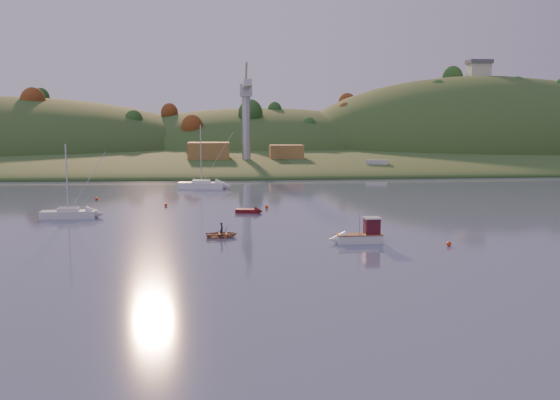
{
  "coord_description": "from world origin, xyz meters",
  "views": [
    {
      "loc": [
        -2.46,
        -45.69,
        13.14
      ],
      "look_at": [
        3.83,
        31.89,
        3.14
      ],
      "focal_mm": 40.0,
      "sensor_mm": 36.0,
      "label": 1
    }
  ],
  "objects": [
    {
      "name": "hill_right",
      "position": [
        95.0,
        195.0,
        0.0
      ],
      "size": [
        150.0,
        130.0,
        60.0
      ],
      "primitive_type": "ellipsoid",
      "color": "#23461C",
      "rests_on": "ground"
    },
    {
      "name": "shed_west",
      "position": [
        -8.0,
        123.0,
        4.8
      ],
      "size": [
        11.0,
        8.0,
        4.8
      ],
      "primitive_type": "cube",
      "color": "olive",
      "rests_on": "wharf"
    },
    {
      "name": "hillside_trees",
      "position": [
        0.0,
        185.0,
        0.0
      ],
      "size": [
        280.0,
        50.0,
        32.0
      ],
      "primitive_type": null,
      "color": "#214418",
      "rests_on": "ground"
    },
    {
      "name": "paddler",
      "position": [
        -3.42,
        23.8,
        0.72
      ],
      "size": [
        0.41,
        0.56,
        1.43
      ],
      "primitive_type": "imported",
      "rotation": [
        0.0,
        0.0,
        1.7
      ],
      "color": "black",
      "rests_on": "ground"
    },
    {
      "name": "buoy_3",
      "position": [
        -12.26,
        49.59,
        0.25
      ],
      "size": [
        0.5,
        0.5,
        0.5
      ],
      "primitive_type": "sphere",
      "color": "red",
      "rests_on": "ground"
    },
    {
      "name": "buoy_0",
      "position": [
        20.41,
        16.91,
        0.25
      ],
      "size": [
        0.5,
        0.5,
        0.5
      ],
      "primitive_type": "sphere",
      "color": "red",
      "rests_on": "ground"
    },
    {
      "name": "far_shore",
      "position": [
        0.0,
        230.0,
        0.0
      ],
      "size": [
        620.0,
        220.0,
        1.5
      ],
      "primitive_type": "cube",
      "color": "#23461C",
      "rests_on": "ground"
    },
    {
      "name": "hill_left",
      "position": [
        -90.0,
        200.0,
        0.0
      ],
      "size": [
        170.0,
        140.0,
        44.0
      ],
      "primitive_type": "ellipsoid",
      "color": "#23461C",
      "rests_on": "ground"
    },
    {
      "name": "work_vessel",
      "position": [
        34.39,
        108.0,
        1.15
      ],
      "size": [
        13.29,
        7.49,
        3.23
      ],
      "rotation": [
        0.0,
        0.0,
        -0.25
      ],
      "color": "slate",
      "rests_on": "ground"
    },
    {
      "name": "sailboat_far",
      "position": [
        -7.95,
        74.86,
        0.78
      ],
      "size": [
        9.08,
        4.0,
        12.18
      ],
      "rotation": [
        0.0,
        0.0,
        -0.16
      ],
      "color": "white",
      "rests_on": "ground"
    },
    {
      "name": "red_tender",
      "position": [
        0.74,
        42.09,
        0.28
      ],
      "size": [
        4.07,
        2.09,
        1.32
      ],
      "rotation": [
        0.0,
        0.0,
        -0.21
      ],
      "color": "#5D0D12",
      "rests_on": "ground"
    },
    {
      "name": "ground",
      "position": [
        0.0,
        0.0,
        0.0
      ],
      "size": [
        500.0,
        500.0,
        0.0
      ],
      "primitive_type": "plane",
      "color": "#3A425F",
      "rests_on": "ground"
    },
    {
      "name": "hilltop_house",
      "position": [
        95.0,
        195.0,
        33.4
      ],
      "size": [
        9.0,
        7.0,
        6.45
      ],
      "color": "beige",
      "rests_on": "hill_right"
    },
    {
      "name": "dock_crane",
      "position": [
        2.0,
        118.39,
        17.17
      ],
      "size": [
        3.2,
        28.0,
        20.3
      ],
      "color": "#B7B7BC",
      "rests_on": "wharf"
    },
    {
      "name": "shed_east",
      "position": [
        13.0,
        124.0,
        4.4
      ],
      "size": [
        9.0,
        7.0,
        4.0
      ],
      "primitive_type": "cube",
      "color": "olive",
      "rests_on": "wharf"
    },
    {
      "name": "canoe",
      "position": [
        -3.42,
        23.8,
        0.37
      ],
      "size": [
        3.86,
        2.99,
        0.74
      ],
      "primitive_type": "imported",
      "rotation": [
        0.0,
        0.0,
        1.7
      ],
      "color": "#A37A5A",
      "rests_on": "ground"
    },
    {
      "name": "shore_slope",
      "position": [
        0.0,
        165.0,
        0.0
      ],
      "size": [
        640.0,
        150.0,
        7.0
      ],
      "primitive_type": "ellipsoid",
      "color": "#23461C",
      "rests_on": "ground"
    },
    {
      "name": "fishing_boat",
      "position": [
        11.03,
        19.48,
        0.81
      ],
      "size": [
        5.79,
        1.97,
        3.66
      ],
      "rotation": [
        0.0,
        0.0,
        3.17
      ],
      "color": "silver",
      "rests_on": "ground"
    },
    {
      "name": "hill_center",
      "position": [
        10.0,
        210.0,
        0.0
      ],
      "size": [
        140.0,
        120.0,
        36.0
      ],
      "primitive_type": "ellipsoid",
      "color": "#23461C",
      "rests_on": "ground"
    },
    {
      "name": "buoy_2",
      "position": [
        -24.45,
        58.46,
        0.25
      ],
      "size": [
        0.5,
        0.5,
        0.5
      ],
      "primitive_type": "sphere",
      "color": "red",
      "rests_on": "ground"
    },
    {
      "name": "wharf",
      "position": [
        5.0,
        122.0,
        1.2
      ],
      "size": [
        42.0,
        16.0,
        2.4
      ],
      "primitive_type": "cube",
      "color": "slate",
      "rests_on": "ground"
    },
    {
      "name": "sailboat_near",
      "position": [
        -24.24,
        39.48,
        0.67
      ],
      "size": [
        7.29,
        2.49,
        9.98
      ],
      "rotation": [
        0.0,
        0.0,
        0.05
      ],
      "color": "silver",
      "rests_on": "ground"
    },
    {
      "name": "buoy_1",
      "position": [
        2.98,
        46.34,
        0.25
      ],
      "size": [
        0.5,
        0.5,
        0.5
      ],
      "primitive_type": "sphere",
      "color": "red",
      "rests_on": "ground"
    }
  ]
}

